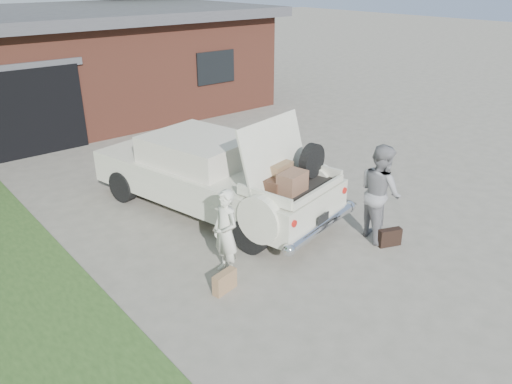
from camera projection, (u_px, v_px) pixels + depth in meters
ground at (280, 265)px, 8.09m from camera, size 90.00×90.00×0.00m
house at (63, 63)px, 16.04m from camera, size 12.80×7.80×3.30m
sedan at (213, 174)px, 9.73m from camera, size 2.99×5.38×2.08m
woman_left at (226, 233)px, 7.63m from camera, size 0.34×0.52×1.41m
woman_right at (380, 192)px, 8.63m from camera, size 0.91×1.02×1.73m
suitcase_left at (225, 282)px, 7.39m from camera, size 0.43×0.21×0.32m
suitcase_right at (390, 237)px, 8.62m from camera, size 0.43×0.27×0.31m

